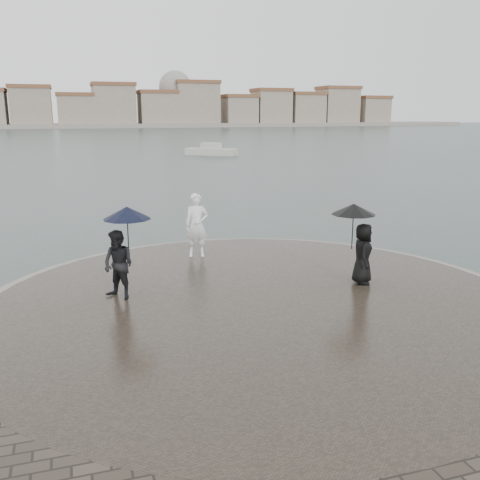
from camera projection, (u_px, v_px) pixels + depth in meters
name	position (u px, v px, depth m)	size (l,w,h in m)	color
ground	(332.00, 394.00, 8.57)	(400.00, 400.00, 0.00)	#2B3835
kerb_ring	(258.00, 310.00, 11.77)	(12.50, 12.50, 0.32)	gray
quay_tip	(258.00, 309.00, 11.77)	(11.90, 11.90, 0.36)	#2D261E
statue	(197.00, 225.00, 15.21)	(0.66, 0.44, 1.82)	white
visitor_left	(121.00, 248.00, 11.73)	(1.25, 1.10, 2.04)	black
visitor_right	(359.00, 237.00, 12.73)	(1.15, 1.06, 1.95)	black
far_skyline	(53.00, 108.00, 154.06)	(260.00, 20.00, 37.00)	gray
boats	(118.00, 162.00, 44.70)	(26.21, 23.67, 1.50)	beige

